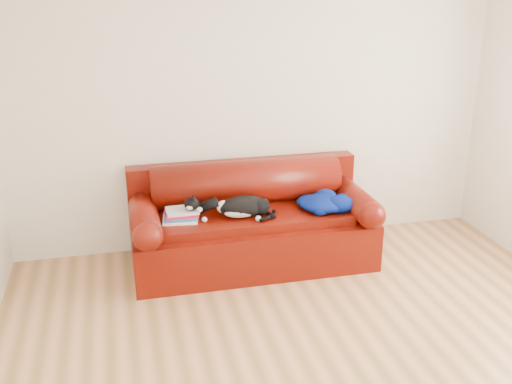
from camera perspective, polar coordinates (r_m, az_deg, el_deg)
ground at (r=4.24m, az=6.57°, el=-15.28°), size 4.50×4.50×0.00m
room_shell at (r=3.61m, az=9.38°, el=7.37°), size 4.52×4.02×2.61m
sofa_base at (r=5.33m, az=-0.37°, el=-4.42°), size 2.10×0.90×0.50m
sofa_back at (r=5.43m, az=-0.96°, el=-0.46°), size 2.10×1.01×0.88m
book_stack at (r=5.05m, az=-7.15°, el=-2.19°), size 0.31×0.25×0.10m
cat at (r=5.07m, az=-1.24°, el=-1.44°), size 0.59×0.34×0.22m
blanket at (r=5.27m, az=6.53°, el=-0.98°), size 0.50×0.47×0.15m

